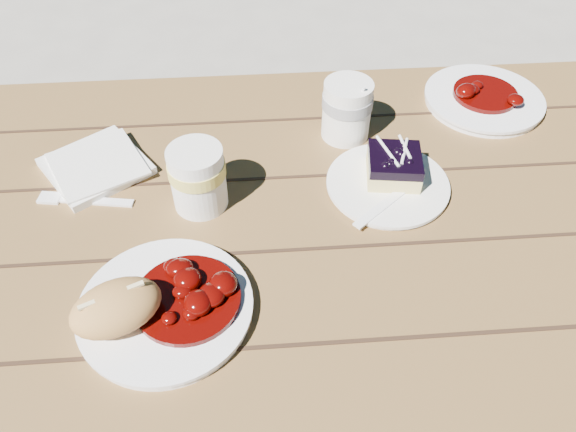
{
  "coord_description": "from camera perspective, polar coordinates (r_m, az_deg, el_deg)",
  "views": [
    {
      "loc": [
        -0.23,
        -0.62,
        1.39
      ],
      "look_at": [
        -0.19,
        -0.07,
        0.81
      ],
      "focal_mm": 35.0,
      "sensor_mm": 36.0,
      "label": 1
    }
  ],
  "objects": [
    {
      "name": "napkin_stack",
      "position": [
        1.01,
        -18.92,
        4.81
      ],
      "size": [
        0.21,
        0.21,
        0.01
      ],
      "primitive_type": "cube",
      "rotation": [
        0.0,
        0.0,
        0.61
      ],
      "color": "white",
      "rests_on": "picnic_table"
    },
    {
      "name": "goulash_stew",
      "position": [
        0.76,
        -10.35,
        -7.58
      ],
      "size": [
        0.14,
        0.14,
        0.04
      ],
      "primitive_type": null,
      "color": "#480402",
      "rests_on": "main_plate"
    },
    {
      "name": "second_stew",
      "position": [
        1.16,
        19.59,
        12.25
      ],
      "size": [
        0.12,
        0.12,
        0.04
      ],
      "primitive_type": null,
      "color": "#480402",
      "rests_on": "second_plate"
    },
    {
      "name": "second_cup",
      "position": [
        0.88,
        -9.13,
        3.82
      ],
      "size": [
        0.09,
        0.09,
        0.11
      ],
      "primitive_type": "cylinder",
      "color": "white",
      "rests_on": "picnic_table"
    },
    {
      "name": "fork_dessert",
      "position": [
        0.89,
        9.56,
        1.0
      ],
      "size": [
        0.14,
        0.12,
        0.0
      ],
      "primitive_type": null,
      "rotation": [
        0.0,
        0.0,
        -0.87
      ],
      "color": "white",
      "rests_on": "dessert_plate"
    },
    {
      "name": "bread_roll",
      "position": [
        0.75,
        -17.07,
        -8.89
      ],
      "size": [
        0.14,
        0.12,
        0.06
      ],
      "primitive_type": "ellipsoid",
      "rotation": [
        0.0,
        0.0,
        0.42
      ],
      "color": "#B88547",
      "rests_on": "main_plate"
    },
    {
      "name": "second_plate",
      "position": [
        1.17,
        19.24,
        11.09
      ],
      "size": [
        0.22,
        0.22,
        0.02
      ],
      "primitive_type": "cylinder",
      "color": "white",
      "rests_on": "picnic_table"
    },
    {
      "name": "ground",
      "position": [
        1.54,
        7.21,
        -18.98
      ],
      "size": [
        60.0,
        60.0,
        0.0
      ],
      "primitive_type": "plane",
      "color": "gray",
      "rests_on": "ground"
    },
    {
      "name": "coffee_cup",
      "position": [
        1.01,
        5.99,
        10.66
      ],
      "size": [
        0.09,
        0.09,
        0.11
      ],
      "primitive_type": "cylinder",
      "color": "white",
      "rests_on": "picnic_table"
    },
    {
      "name": "picnic_table",
      "position": [
        1.04,
        10.19,
        -5.23
      ],
      "size": [
        2.0,
        1.55,
        0.75
      ],
      "color": "brown",
      "rests_on": "ground"
    },
    {
      "name": "fork_table",
      "position": [
        0.95,
        -19.02,
        1.46
      ],
      "size": [
        0.16,
        0.05,
        0.0
      ],
      "primitive_type": null,
      "rotation": [
        0.0,
        0.0,
        1.41
      ],
      "color": "white",
      "rests_on": "picnic_table"
    },
    {
      "name": "blueberry_cake",
      "position": [
        0.93,
        10.71,
        5.05
      ],
      "size": [
        0.09,
        0.09,
        0.05
      ],
      "rotation": [
        0.0,
        0.0,
        -0.14
      ],
      "color": "#E2D17B",
      "rests_on": "dessert_plate"
    },
    {
      "name": "main_plate",
      "position": [
        0.78,
        -12.3,
        -9.21
      ],
      "size": [
        0.23,
        0.23,
        0.02
      ],
      "primitive_type": "cylinder",
      "color": "white",
      "rests_on": "picnic_table"
    },
    {
      "name": "dessert_plate",
      "position": [
        0.94,
        10.07,
        3.12
      ],
      "size": [
        0.2,
        0.2,
        0.01
      ],
      "primitive_type": "cylinder",
      "color": "white",
      "rests_on": "picnic_table"
    }
  ]
}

